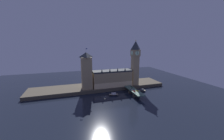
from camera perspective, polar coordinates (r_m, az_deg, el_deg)
name	(u,v)px	position (r m, az deg, el deg)	size (l,w,h in m)	color
ground_plane	(105,97)	(199.07, -2.93, -11.10)	(400.00, 400.00, 0.00)	black
embankment	(99,87)	(233.80, -5.39, -7.01)	(220.00, 42.00, 5.28)	#4C4438
parliament_hall	(112,78)	(226.68, 0.05, -3.40)	(64.07, 20.72, 31.57)	tan
clock_tower	(135,62)	(232.76, 9.59, 3.48)	(12.88, 12.99, 74.90)	tan
victoria_tower	(87,71)	(213.09, -10.53, -0.31)	(15.60, 15.60, 62.56)	tan
bridge	(134,91)	(207.10, 9.11, -8.73)	(11.43, 46.00, 7.32)	#476656
car_northbound_lead	(131,89)	(208.34, 8.04, -7.81)	(2.03, 4.46, 1.49)	silver
car_northbound_trail	(134,91)	(200.29, 9.23, -8.63)	(1.87, 4.26, 1.58)	red
car_southbound_lead	(137,91)	(203.21, 10.40, -8.39)	(2.03, 4.55, 1.50)	yellow
car_southbound_trail	(132,87)	(217.90, 8.24, -6.95)	(2.12, 4.18, 1.59)	#235633
pedestrian_near_rail	(135,93)	(193.69, 9.44, -9.29)	(0.38, 0.38, 1.70)	black
pedestrian_mid_walk	(136,88)	(211.96, 9.84, -7.49)	(0.38, 0.38, 1.63)	black
pedestrian_far_rail	(127,87)	(215.91, 6.27, -7.02)	(0.38, 0.38, 1.74)	black
street_lamp_near	(135,91)	(190.54, 9.69, -8.74)	(1.34, 0.60, 5.93)	#2D3333
street_lamp_mid	(137,87)	(207.64, 10.51, -7.06)	(1.34, 0.60, 6.07)	#2D3333
boat_upstream	(114,95)	(202.76, 0.70, -10.18)	(14.88, 6.97, 4.30)	#28282D
boat_downstream	(142,91)	(223.36, 12.35, -8.40)	(12.89, 7.07, 4.34)	#28282D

